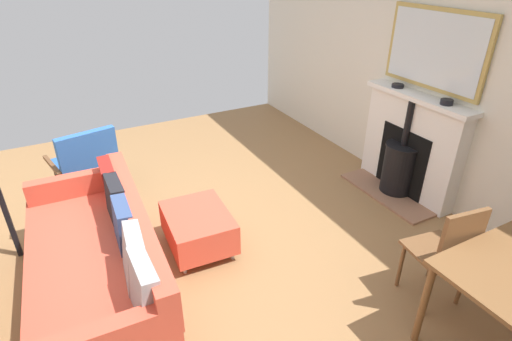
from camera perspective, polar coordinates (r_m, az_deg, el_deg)
The scene contains 10 objects.
ground_plane at distance 3.89m, azimuth -11.37°, elevation -11.06°, with size 5.68×6.38×0.01m, color olive.
wall_left at distance 4.71m, azimuth 22.61°, elevation 14.13°, with size 0.12×6.38×2.86m, color silver.
fireplace at distance 4.75m, azimuth 20.68°, elevation 2.51°, with size 0.54×1.30×1.15m.
mirror_over_mantel at distance 4.49m, azimuth 24.06°, elevation 15.41°, with size 0.04×1.17×0.78m.
mantel_bowl_near at distance 4.72m, azimuth 19.48°, elevation 11.32°, with size 0.13×0.13×0.04m.
mantel_bowl_far at distance 4.33m, azimuth 25.46°, elevation 8.82°, with size 0.12×0.12×0.05m.
sofa at distance 3.42m, azimuth -21.21°, elevation -11.60°, with size 0.98×2.06×0.79m.
ottoman at distance 3.74m, azimuth -8.22°, elevation -7.93°, with size 0.59×0.73×0.38m.
armchair_accent at distance 4.73m, azimuth -23.00°, elevation 1.42°, with size 0.78×0.70×0.83m.
dining_chair_near_fireplace at distance 3.30m, azimuth 25.57°, elevation -10.05°, with size 0.45×0.45×0.91m.
Camera 1 is at (0.70, 2.94, 2.44)m, focal length 28.18 mm.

